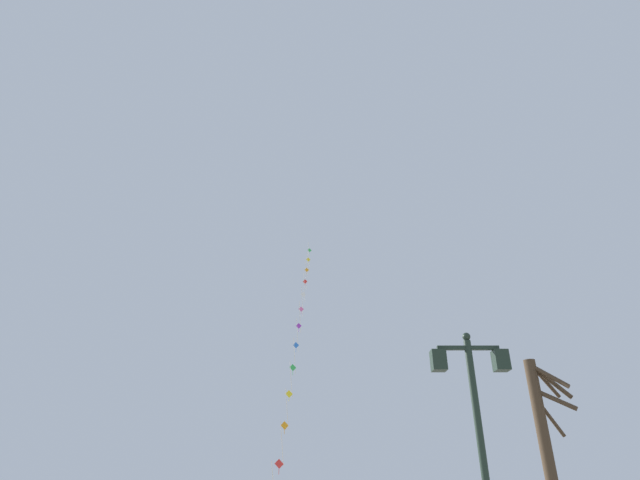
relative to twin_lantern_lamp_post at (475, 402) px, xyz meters
The scene contains 3 objects.
twin_lantern_lamp_post is the anchor object (origin of this frame).
kite_train 19.93m from the twin_lantern_lamp_post, 102.98° to the left, with size 1.03×18.75×19.54m.
bare_tree 5.12m from the twin_lantern_lamp_post, 54.29° to the left, with size 1.17×1.14×4.83m.
Camera 1 is at (-0.64, -0.94, 1.61)m, focal length 27.75 mm.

